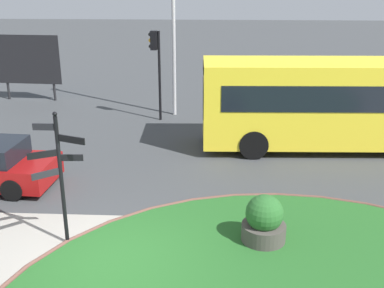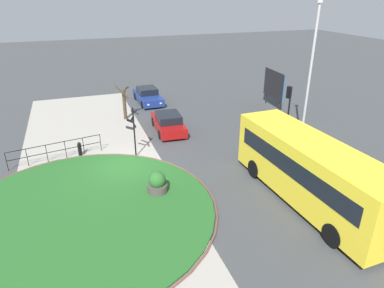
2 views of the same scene
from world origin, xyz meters
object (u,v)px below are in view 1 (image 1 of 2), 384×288
Objects in this scene: signpost_directional at (59,170)px; billboard_left at (28,60)px; lamppost_tall at (173,3)px; planter_near_signpost at (264,223)px; bus_yellow at (337,103)px; traffic_light_near at (156,56)px.

billboard_left is at bearing 113.57° from signpost_directional.
signpost_directional is 14.60m from billboard_left.
planter_near_signpost is at bearing -74.45° from lamppost_tall.
lamppost_tall is at bearing 105.55° from planter_near_signpost.
signpost_directional is at bearing 39.99° from bus_yellow.
bus_yellow is (7.75, 7.00, -0.19)m from signpost_directional.
signpost_directional is at bearing -62.81° from billboard_left.
billboard_left is 16.83m from planter_near_signpost.
signpost_directional is 0.85× the size of traffic_light_near.
billboard_left is (-13.59, 6.38, 0.29)m from bus_yellow.
bus_yellow is 1.06× the size of lamppost_tall.
lamppost_tall reaches higher than bus_yellow.
bus_yellow is 7.64m from traffic_light_near.
signpost_directional is 10.44m from bus_yellow.
traffic_light_near is at bearing -21.39° from billboard_left.
lamppost_tall reaches higher than signpost_directional.
billboard_left reaches higher than signpost_directional.
traffic_light_near reaches higher than billboard_left.
bus_yellow is 8.03m from lamppost_tall.
bus_yellow is 15.01m from billboard_left.
bus_yellow is 2.88× the size of billboard_left.
lamppost_tall is (0.68, 0.86, 2.06)m from traffic_light_near.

